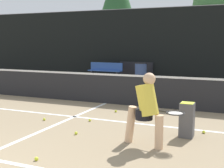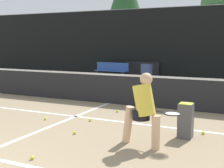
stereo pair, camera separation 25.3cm
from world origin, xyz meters
The scene contains 17 objects.
court_service_line centered at (0.00, 4.68, 0.00)m, with size 8.25×0.10×0.01m, color white.
court_center_mark centered at (0.00, 4.10, 0.00)m, with size 0.10×5.07×0.01m, color white.
net centered at (0.00, 6.63, 0.51)m, with size 11.09×0.09×1.07m.
fence_back centered at (0.00, 13.51, 1.83)m, with size 24.00×0.06×3.67m.
player_practicing centered at (2.38, 3.23, 0.73)m, with size 1.19×0.53×1.38m.
tennis_ball_scattered_0 centered at (0.59, 4.42, 0.03)m, with size 0.07×0.07×0.07m, color #D1E033.
tennis_ball_scattered_1 centered at (-0.48, 4.04, 0.03)m, with size 0.07×0.07×0.07m, color #D1E033.
tennis_ball_scattered_2 centered at (0.83, 3.33, 0.03)m, with size 0.07×0.07×0.07m, color #D1E033.
tennis_ball_scattered_3 centered at (0.78, 5.59, 0.03)m, with size 0.07×0.07×0.07m, color #D1E033.
tennis_ball_scattered_6 centered at (3.27, 4.48, 0.03)m, with size 0.07×0.07×0.07m, color #D1E033.
tennis_ball_scattered_7 centered at (1.81, 5.12, 0.03)m, with size 0.07×0.07×0.07m, color #D1E033.
tennis_ball_scattered_9 centered at (0.96, 1.81, 0.03)m, with size 0.07×0.07×0.07m, color #D1E033.
ball_hopper centered at (2.98, 4.09, 0.37)m, with size 0.28×0.28×0.71m.
courtside_bench centered at (-2.72, 12.57, 0.48)m, with size 1.88×0.48×0.86m.
trash_bin centered at (-0.69, 12.28, 0.47)m, with size 0.60×0.60×0.93m.
parked_car centered at (-1.31, 15.63, 0.62)m, with size 1.83×4.62×1.47m.
building_far centered at (0.00, 33.40, 2.63)m, with size 36.00×2.40×5.25m, color beige.
Camera 2 is at (4.25, -2.07, 1.92)m, focal length 50.00 mm.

